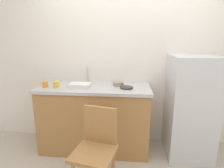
{
  "coord_description": "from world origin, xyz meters",
  "views": [
    {
      "loc": [
        0.03,
        -1.75,
        1.56
      ],
      "look_at": [
        -0.19,
        0.6,
        0.98
      ],
      "focal_mm": 29.52,
      "sensor_mm": 36.0,
      "label": 1
    }
  ],
  "objects": [
    {
      "name": "chair",
      "position": [
        -0.28,
        -0.13,
        0.5
      ],
      "size": [
        0.47,
        0.47,
        0.89
      ],
      "rotation": [
        0.0,
        0.0,
        -0.21
      ],
      "color": "#A87542",
      "rests_on": "ground_plane"
    },
    {
      "name": "hotplate",
      "position": [
        -0.0,
        0.58,
        0.94
      ],
      "size": [
        0.17,
        0.17,
        0.02
      ],
      "primitive_type": "cylinder",
      "color": "#2D2D2D",
      "rests_on": "countertop"
    },
    {
      "name": "cup_yellow",
      "position": [
        -0.95,
        0.57,
        0.97
      ],
      "size": [
        0.08,
        0.08,
        0.08
      ],
      "primitive_type": "cylinder",
      "color": "yellow",
      "rests_on": "countertop"
    },
    {
      "name": "back_wall",
      "position": [
        0.0,
        1.0,
        1.35
      ],
      "size": [
        4.8,
        0.1,
        2.7
      ],
      "primitive_type": "cube",
      "color": "white",
      "rests_on": "ground_plane"
    },
    {
      "name": "refrigerator",
      "position": [
        0.84,
        0.64,
        0.68
      ],
      "size": [
        0.56,
        0.62,
        1.36
      ],
      "primitive_type": "cube",
      "color": "silver",
      "rests_on": "ground_plane"
    },
    {
      "name": "cup_orange",
      "position": [
        -1.09,
        0.55,
        0.97
      ],
      "size": [
        0.07,
        0.07,
        0.08
      ],
      "primitive_type": "cylinder",
      "color": "orange",
      "rests_on": "countertop"
    },
    {
      "name": "dish_tray",
      "position": [
        -0.63,
        0.6,
        0.95
      ],
      "size": [
        0.28,
        0.2,
        0.05
      ],
      "primitive_type": "cube",
      "color": "white",
      "rests_on": "countertop"
    },
    {
      "name": "countertop",
      "position": [
        -0.44,
        0.65,
        0.91
      ],
      "size": [
        1.52,
        0.64,
        0.04
      ],
      "primitive_type": "cube",
      "color": "#B7B7BC",
      "rests_on": "cabinet_base"
    },
    {
      "name": "terracotta_bowl",
      "position": [
        -0.12,
        0.72,
        0.96
      ],
      "size": [
        0.15,
        0.15,
        0.05
      ],
      "primitive_type": "cylinder",
      "color": "gray",
      "rests_on": "countertop"
    },
    {
      "name": "cabinet_base",
      "position": [
        -0.44,
        0.65,
        0.44
      ],
      "size": [
        1.48,
        0.6,
        0.89
      ],
      "primitive_type": "cube",
      "color": "#A87542",
      "rests_on": "ground_plane"
    },
    {
      "name": "faucet",
      "position": [
        -0.59,
        0.9,
        1.04
      ],
      "size": [
        0.02,
        0.02,
        0.23
      ],
      "primitive_type": "cylinder",
      "color": "#B7B7BC",
      "rests_on": "countertop"
    }
  ]
}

